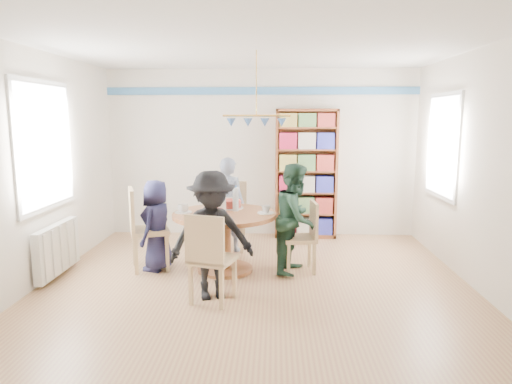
# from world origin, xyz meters

# --- Properties ---
(ground) EXTENTS (5.00, 5.00, 0.00)m
(ground) POSITION_xyz_m (0.00, 0.00, 0.00)
(ground) COLOR tan
(room_shell) EXTENTS (5.00, 5.00, 5.00)m
(room_shell) POSITION_xyz_m (-0.26, 0.87, 1.65)
(room_shell) COLOR white
(room_shell) RESTS_ON ground
(radiator) EXTENTS (0.12, 1.00, 0.60)m
(radiator) POSITION_xyz_m (-2.42, 0.30, 0.35)
(radiator) COLOR silver
(radiator) RESTS_ON ground
(dining_table) EXTENTS (1.30, 1.30, 0.75)m
(dining_table) POSITION_xyz_m (-0.40, 0.60, 0.56)
(dining_table) COLOR brown
(dining_table) RESTS_ON ground
(chair_left) EXTENTS (0.60, 0.60, 1.06)m
(chair_left) POSITION_xyz_m (-1.45, 0.61, 0.58)
(chair_left) COLOR #D6B983
(chair_left) RESTS_ON ground
(chair_right) EXTENTS (0.44, 0.44, 0.89)m
(chair_right) POSITION_xyz_m (0.61, 0.63, 0.49)
(chair_right) COLOR #D6B983
(chair_right) RESTS_ON ground
(chair_far) EXTENTS (0.45, 0.45, 0.99)m
(chair_far) POSITION_xyz_m (-0.42, 1.62, 0.55)
(chair_far) COLOR #D6B983
(chair_far) RESTS_ON ground
(chair_near) EXTENTS (0.53, 0.53, 0.96)m
(chair_near) POSITION_xyz_m (-0.44, -0.46, 0.53)
(chair_near) COLOR #D6B983
(chair_near) RESTS_ON ground
(person_left) EXTENTS (0.49, 0.63, 1.16)m
(person_left) POSITION_xyz_m (-1.27, 0.62, 0.58)
(person_left) COLOR #1A1B3A
(person_left) RESTS_ON ground
(person_right) EXTENTS (0.71, 0.80, 1.38)m
(person_right) POSITION_xyz_m (0.49, 0.61, 0.69)
(person_right) COLOR #183022
(person_right) RESTS_ON ground
(person_far) EXTENTS (0.58, 0.46, 1.37)m
(person_far) POSITION_xyz_m (-0.45, 1.51, 0.69)
(person_far) COLOR gray
(person_far) RESTS_ON ground
(person_near) EXTENTS (1.01, 0.77, 1.38)m
(person_near) POSITION_xyz_m (-0.44, -0.29, 0.69)
(person_near) COLOR black
(person_near) RESTS_ON ground
(bookshelf) EXTENTS (0.98, 0.29, 2.06)m
(bookshelf) POSITION_xyz_m (0.72, 2.34, 1.02)
(bookshelf) COLOR brown
(bookshelf) RESTS_ON ground
(tableware) EXTENTS (1.26, 1.26, 0.33)m
(tableware) POSITION_xyz_m (-0.43, 0.63, 0.82)
(tableware) COLOR white
(tableware) RESTS_ON dining_table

